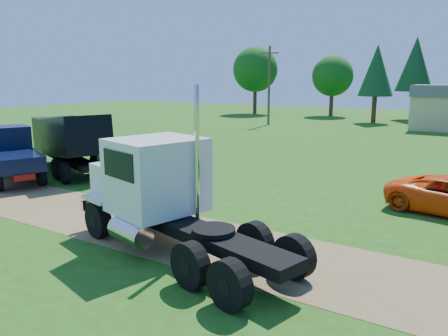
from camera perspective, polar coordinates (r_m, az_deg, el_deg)
The scene contains 8 objects.
ground at distance 15.41m, azimuth -6.10°, elevation -8.70°, with size 140.00×140.00×0.00m, color #244A10.
dirt_track at distance 15.41m, azimuth -6.10°, elevation -8.68°, with size 120.00×4.20×0.01m, color brown.
white_semi_tractor at distance 14.18m, azimuth -8.57°, elevation -3.10°, with size 8.74×4.77×5.16m.
black_dump_truck at distance 26.43m, azimuth -19.70°, elevation 3.56°, with size 8.25×5.05×3.54m.
navy_truck at distance 26.00m, azimuth -26.23°, elevation 1.78°, with size 6.56×4.38×2.81m.
spectator_a at distance 16.95m, azimuth -11.46°, elevation -4.05°, with size 0.60×0.39×1.65m, color #999999.
spectator_b at distance 23.02m, azimuth -4.58°, elevation 0.60°, with size 0.93×0.72×1.91m, color #999999.
tan_shed at distance 51.62m, azimuth 26.83°, elevation 7.13°, with size 6.20×5.40×4.70m.
Camera 1 is at (9.04, -11.29, 5.32)m, focal length 35.00 mm.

